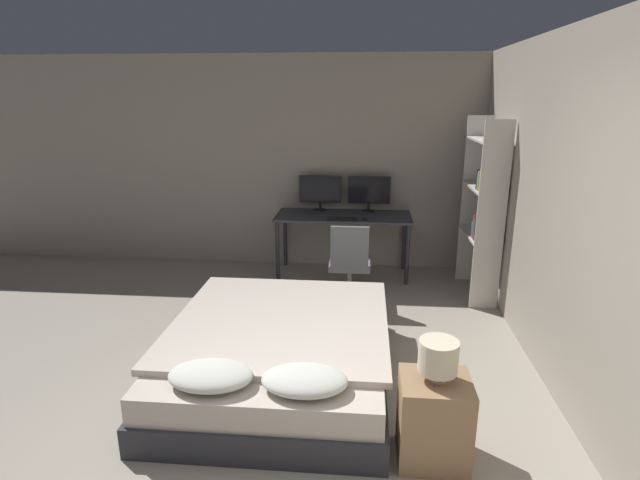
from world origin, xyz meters
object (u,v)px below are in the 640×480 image
object	(u,v)px
bed	(279,352)
monitor_right	(369,191)
nightstand	(434,420)
bookshelf	(484,204)
office_chair	(350,270)
bedside_lamp	(438,357)
monitor_left	(320,190)
keyboard	(342,219)
desk	(343,222)
computer_mouse	(365,219)

from	to	relation	value
bed	monitor_right	xyz separation A→B (m)	(0.70, 2.73, 0.80)
nightstand	bookshelf	world-z (taller)	bookshelf
nightstand	office_chair	world-z (taller)	office_chair
bed	office_chair	world-z (taller)	office_chair
nightstand	bedside_lamp	xyz separation A→B (m)	(-0.00, 0.00, 0.44)
bed	nightstand	distance (m)	1.38
nightstand	monitor_right	distance (m)	3.66
monitor_left	monitor_right	world-z (taller)	same
nightstand	keyboard	distance (m)	3.20
bed	desk	distance (m)	2.56
bookshelf	desk	bearing A→B (deg)	159.36
bedside_lamp	bookshelf	distance (m)	2.88
monitor_left	keyboard	size ratio (longest dim) A/B	1.54
bedside_lamp	monitor_right	xyz separation A→B (m)	(-0.41, 3.56, 0.32)
monitor_left	office_chair	size ratio (longest dim) A/B	0.61
office_chair	monitor_right	bearing A→B (deg)	79.61
desk	bookshelf	size ratio (longest dim) A/B	0.84
bed	keyboard	world-z (taller)	keyboard
office_chair	bookshelf	size ratio (longest dim) A/B	0.45
bedside_lamp	computer_mouse	distance (m)	3.11
desk	monitor_left	size ratio (longest dim) A/B	3.09
monitor_right	office_chair	size ratio (longest dim) A/B	0.61
keyboard	office_chair	xyz separation A→B (m)	(0.11, -0.59, -0.44)
desk	office_chair	bearing A→B (deg)	-82.24
keyboard	bookshelf	bearing A→B (deg)	-12.60
computer_mouse	office_chair	world-z (taller)	office_chair
computer_mouse	keyboard	bearing A→B (deg)	180.00
nightstand	computer_mouse	size ratio (longest dim) A/B	7.92
nightstand	office_chair	xyz separation A→B (m)	(-0.60, 2.48, 0.07)
bed	bookshelf	world-z (taller)	bookshelf
nightstand	monitor_left	distance (m)	3.78
bedside_lamp	bed	bearing A→B (deg)	143.44
monitor_left	monitor_right	bearing A→B (deg)	0.00
bookshelf	bedside_lamp	bearing A→B (deg)	-106.97
bedside_lamp	desk	distance (m)	3.39
bed	keyboard	xyz separation A→B (m)	(0.39, 2.26, 0.55)
bedside_lamp	nightstand	bearing A→B (deg)	0.00
office_chair	bookshelf	xyz separation A→B (m)	(1.44, 0.25, 0.72)
desk	bookshelf	distance (m)	1.70
nightstand	monitor_right	xyz separation A→B (m)	(-0.41, 3.56, 0.76)
bed	computer_mouse	bearing A→B (deg)	73.78
nightstand	monitor_left	world-z (taller)	monitor_left
office_chair	bookshelf	bearing A→B (deg)	9.73
desk	computer_mouse	world-z (taller)	computer_mouse
desk	bed	bearing A→B (deg)	-98.91
bed	keyboard	size ratio (longest dim) A/B	5.93
keyboard	monitor_left	bearing A→B (deg)	122.91
keyboard	office_chair	world-z (taller)	office_chair
monitor_right	keyboard	distance (m)	0.62
nightstand	keyboard	bearing A→B (deg)	103.12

